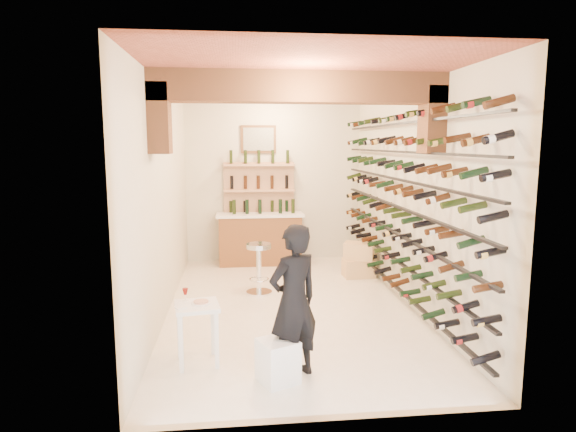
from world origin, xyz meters
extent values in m
plane|color=white|center=(0.00, 0.00, 0.00)|extent=(6.00, 6.00, 0.00)
cube|color=beige|center=(0.00, 3.00, 1.60)|extent=(3.50, 0.02, 3.20)
cube|color=beige|center=(0.00, -3.00, 1.60)|extent=(3.50, 0.02, 3.20)
cube|color=beige|center=(-1.75, 0.00, 1.60)|extent=(0.02, 6.00, 3.20)
cube|color=beige|center=(1.75, 0.00, 1.60)|extent=(0.02, 6.00, 3.20)
cube|color=#9E4A38|center=(0.00, 0.00, 3.20)|extent=(3.50, 6.00, 0.02)
cube|color=brown|center=(0.00, -1.00, 3.02)|extent=(3.50, 0.35, 0.36)
cube|color=brown|center=(-1.63, -1.00, 2.65)|extent=(0.24, 0.35, 0.80)
cube|color=brown|center=(1.63, -1.00, 2.65)|extent=(0.24, 0.35, 0.80)
cube|color=black|center=(1.59, 0.00, 0.25)|extent=(0.06, 5.70, 0.03)
cube|color=black|center=(1.59, 0.00, 0.65)|extent=(0.06, 5.70, 0.03)
cube|color=black|center=(1.59, 0.00, 1.05)|extent=(0.06, 5.70, 0.03)
cube|color=black|center=(1.59, 0.00, 1.45)|extent=(0.06, 5.70, 0.03)
cube|color=black|center=(1.59, 0.00, 1.85)|extent=(0.06, 5.70, 0.03)
cube|color=black|center=(1.59, 0.00, 2.25)|extent=(0.06, 5.70, 0.03)
cube|color=black|center=(1.59, 0.00, 2.65)|extent=(0.06, 5.70, 0.03)
cube|color=brown|center=(-0.30, 2.65, 0.48)|extent=(1.60, 0.55, 0.96)
cube|color=white|center=(-0.30, 2.65, 0.98)|extent=(1.70, 0.62, 0.05)
cube|color=tan|center=(-0.30, 2.92, 1.00)|extent=(1.40, 0.10, 2.00)
cube|color=tan|center=(-0.30, 2.82, 0.45)|extent=(1.40, 0.28, 0.04)
cube|color=tan|center=(-0.30, 2.82, 0.95)|extent=(1.40, 0.28, 0.04)
cube|color=tan|center=(-0.30, 2.82, 1.45)|extent=(1.40, 0.28, 0.04)
cube|color=tan|center=(-0.30, 2.82, 1.95)|extent=(1.40, 0.28, 0.04)
cube|color=brown|center=(-0.30, 2.97, 2.45)|extent=(0.70, 0.04, 0.55)
cube|color=#99998C|center=(-0.30, 2.94, 2.45)|extent=(0.60, 0.01, 0.45)
cube|color=white|center=(-1.20, -1.73, 0.64)|extent=(0.52, 0.52, 0.04)
cube|color=white|center=(-1.36, -1.94, 0.31)|extent=(0.04, 0.04, 0.62)
cube|color=white|center=(-0.99, -1.89, 0.31)|extent=(0.04, 0.04, 0.62)
cube|color=white|center=(-1.42, -1.58, 0.31)|extent=(0.04, 0.04, 0.62)
cube|color=white|center=(-1.05, -1.52, 0.31)|extent=(0.04, 0.04, 0.62)
cylinder|color=white|center=(-1.16, -1.71, 0.67)|extent=(0.21, 0.21, 0.01)
cylinder|color=#BF7266|center=(-1.16, -1.71, 0.69)|extent=(0.16, 0.16, 0.02)
cube|color=white|center=(-1.36, -1.84, 0.67)|extent=(0.14, 0.14, 0.01)
cylinder|color=white|center=(-1.34, -1.60, 0.67)|extent=(0.06, 0.06, 0.00)
cylinder|color=white|center=(-1.34, -1.60, 0.71)|extent=(0.01, 0.01, 0.08)
cone|color=#610B08|center=(-1.34, -1.60, 0.77)|extent=(0.07, 0.07, 0.07)
cube|color=white|center=(-0.38, -2.25, 0.22)|extent=(0.46, 0.46, 0.43)
imported|color=black|center=(-0.21, -2.14, 0.79)|extent=(0.69, 0.62, 1.58)
cylinder|color=silver|center=(-0.42, 0.70, 0.02)|extent=(0.42, 0.42, 0.03)
cylinder|color=silver|center=(-0.42, 0.70, 0.38)|extent=(0.08, 0.08, 0.73)
cylinder|color=silver|center=(-0.42, 0.70, 0.77)|extent=(0.40, 0.40, 0.07)
torus|color=silver|center=(-0.42, 0.70, 0.23)|extent=(0.32, 0.32, 0.02)
cube|color=#DDB479|center=(1.40, 1.48, 0.16)|extent=(0.55, 0.39, 0.32)
cube|color=#DDB479|center=(1.40, 1.48, 0.47)|extent=(0.61, 0.52, 0.30)
camera|label=1|loc=(-0.78, -6.85, 2.37)|focal=30.52mm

